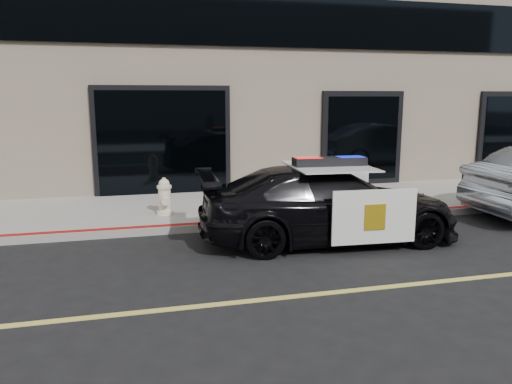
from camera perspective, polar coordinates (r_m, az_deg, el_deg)
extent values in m
plane|color=black|center=(6.70, 2.88, -12.02)|extent=(120.00, 120.00, 0.00)
cube|color=gray|center=(11.57, -4.81, -1.78)|extent=(60.00, 3.50, 0.15)
imported|color=black|center=(9.13, 8.26, -1.38)|extent=(2.46, 4.93, 1.37)
cube|color=white|center=(8.42, 13.38, -2.77)|extent=(1.46, 0.12, 0.91)
cube|color=white|center=(10.19, 8.87, -0.25)|extent=(1.46, 0.12, 0.91)
cube|color=white|center=(9.01, 8.38, 2.94)|extent=(1.46, 1.72, 0.02)
cube|color=gold|center=(8.39, 13.46, -2.82)|extent=(0.36, 0.03, 0.43)
cube|color=black|center=(9.00, 8.39, 3.44)|extent=(1.33, 0.42, 0.16)
cube|color=red|center=(8.88, 5.96, 3.47)|extent=(0.47, 0.32, 0.15)
cube|color=#0C19CC|center=(9.14, 10.76, 3.55)|extent=(0.47, 0.32, 0.15)
cylinder|color=#F8E6C5|center=(10.73, -10.35, -2.30)|extent=(0.35, 0.35, 0.08)
cylinder|color=#F8E6C5|center=(10.67, -10.40, -0.82)|extent=(0.26, 0.26, 0.49)
cylinder|color=#F8E6C5|center=(10.62, -10.45, 0.59)|extent=(0.30, 0.30, 0.06)
sphere|color=#F8E6C5|center=(10.61, -10.46, 0.90)|extent=(0.23, 0.23, 0.23)
cylinder|color=#F8E6C5|center=(10.60, -10.48, 1.42)|extent=(0.07, 0.07, 0.07)
cylinder|color=#F8E6C5|center=(10.82, -10.48, -0.28)|extent=(0.13, 0.12, 0.13)
cylinder|color=#F8E6C5|center=(10.49, -10.35, -0.63)|extent=(0.13, 0.12, 0.13)
cylinder|color=#F8E6C5|center=(10.48, -10.33, -1.03)|extent=(0.17, 0.14, 0.17)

